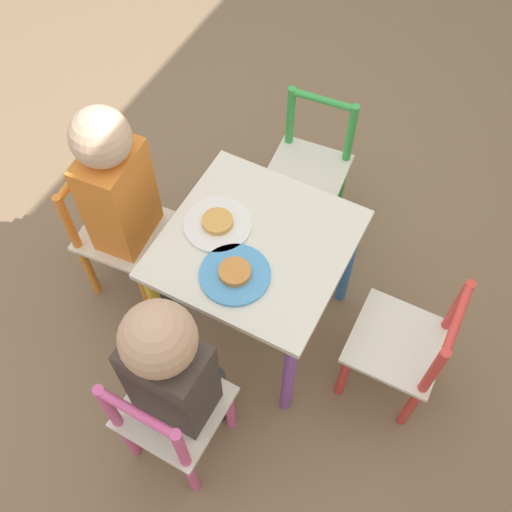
# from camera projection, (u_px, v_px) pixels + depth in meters

# --- Properties ---
(ground_plane) EXTENTS (6.00, 6.00, 0.00)m
(ground_plane) POSITION_uv_depth(u_px,v_px,m) (256.00, 320.00, 2.06)
(ground_plane) COLOR #7F664C
(kids_table) EXTENTS (0.50, 0.50, 0.48)m
(kids_table) POSITION_uv_depth(u_px,v_px,m) (256.00, 259.00, 1.73)
(kids_table) COLOR silver
(kids_table) RESTS_ON ground_plane
(chair_pink) EXTENTS (0.27, 0.27, 0.53)m
(chair_pink) POSITION_uv_depth(u_px,v_px,m) (170.00, 417.00, 1.61)
(chair_pink) COLOR silver
(chair_pink) RESTS_ON ground_plane
(chair_orange) EXTENTS (0.28, 0.28, 0.53)m
(chair_orange) POSITION_uv_depth(u_px,v_px,m) (119.00, 232.00, 1.94)
(chair_orange) COLOR silver
(chair_orange) RESTS_ON ground_plane
(chair_red) EXTENTS (0.26, 0.26, 0.53)m
(chair_red) POSITION_uv_depth(u_px,v_px,m) (404.00, 347.00, 1.72)
(chair_red) COLOR silver
(chair_red) RESTS_ON ground_plane
(chair_green) EXTENTS (0.28, 0.28, 0.53)m
(chair_green) POSITION_uv_depth(u_px,v_px,m) (309.00, 171.00, 2.08)
(chair_green) COLOR silver
(chair_green) RESTS_ON ground_plane
(child_right) EXTENTS (0.22, 0.20, 0.76)m
(child_right) POSITION_uv_depth(u_px,v_px,m) (173.00, 369.00, 1.46)
(child_right) COLOR #38383D
(child_right) RESTS_ON ground_plane
(child_front) EXTENTS (0.21, 0.22, 0.80)m
(child_front) POSITION_uv_depth(u_px,v_px,m) (123.00, 196.00, 1.74)
(child_front) COLOR #38383D
(child_front) RESTS_ON ground_plane
(plate_right) EXTENTS (0.19, 0.19, 0.03)m
(plate_right) POSITION_uv_depth(u_px,v_px,m) (235.00, 274.00, 1.59)
(plate_right) COLOR #4C9EE0
(plate_right) RESTS_ON kids_table
(plate_front) EXTENTS (0.19, 0.19, 0.03)m
(plate_front) POSITION_uv_depth(u_px,v_px,m) (218.00, 224.00, 1.68)
(plate_front) COLOR white
(plate_front) RESTS_ON kids_table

